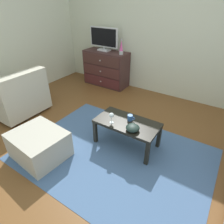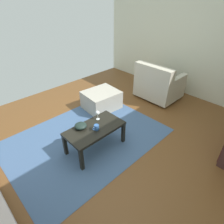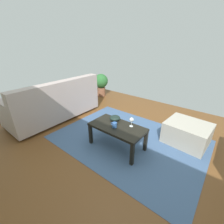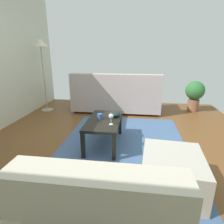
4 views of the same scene
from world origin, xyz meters
TOP-DOWN VIEW (x-y plane):
  - ground_plane at (0.00, 0.00)m, footprint 5.82×4.78m
  - area_rug at (0.20, -0.20)m, footprint 2.60×1.90m
  - coffee_table at (0.23, 0.10)m, footprint 0.91×0.48m
  - wine_glass at (0.05, -0.04)m, footprint 0.07×0.07m
  - mug at (0.25, 0.16)m, footprint 0.11×0.08m
  - bowl_decorative at (0.39, -0.04)m, footprint 0.18×0.18m
  - couch_large at (2.00, 0.10)m, footprint 0.85×2.03m
  - ottoman at (-0.66, -0.77)m, footprint 0.75×0.66m
  - standing_lamp at (1.82, 1.79)m, footprint 0.32×0.32m
  - potted_plant at (2.26, -1.74)m, footprint 0.44×0.44m

SIDE VIEW (x-z plane):
  - ground_plane at x=0.00m, z-range -0.05..0.00m
  - area_rug at x=0.20m, z-range 0.00..0.01m
  - ottoman at x=-0.66m, z-range 0.00..0.38m
  - coffee_table at x=0.23m, z-range 0.15..0.56m
  - couch_large at x=2.00m, z-range -0.10..0.81m
  - potted_plant at x=2.26m, z-range 0.07..0.79m
  - bowl_decorative at x=0.39m, z-range 0.41..0.49m
  - mug at x=0.25m, z-range 0.41..0.49m
  - wine_glass at x=0.05m, z-range 0.45..0.60m
  - standing_lamp at x=1.82m, z-range 0.59..2.25m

